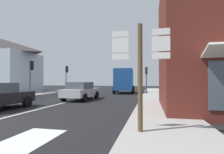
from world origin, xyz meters
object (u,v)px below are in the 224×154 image
sedan_far (81,91)px  traffic_light_far_right (146,74)px  delivery_truck (124,80)px  route_sign_post (140,69)px  traffic_light_far_left (67,73)px  traffic_light_near_left (31,70)px

sedan_far → traffic_light_far_right: (5.13, 8.65, 1.69)m
sedan_far → delivery_truck: size_ratio=0.83×
sedan_far → traffic_light_far_right: traffic_light_far_right is taller
route_sign_post → traffic_light_far_left: size_ratio=0.87×
route_sign_post → traffic_light_near_left: (-11.31, 10.19, 0.73)m
sedan_far → route_sign_post: size_ratio=1.33×
delivery_truck → traffic_light_far_left: 8.38m
sedan_far → traffic_light_near_left: 6.45m
route_sign_post → traffic_light_near_left: 15.24m
traffic_light_far_left → traffic_light_near_left: (0.00, -7.55, -0.08)m
traffic_light_far_left → traffic_light_near_left: traffic_light_far_left is taller
traffic_light_far_right → traffic_light_near_left: bearing=-147.5°
sedan_far → traffic_light_far_left: size_ratio=1.16×
traffic_light_far_right → traffic_light_near_left: 13.15m
sedan_far → traffic_light_near_left: traffic_light_near_left is taller
traffic_light_far_left → traffic_light_near_left: bearing=-90.0°
delivery_truck → traffic_light_far_right: 2.90m
traffic_light_near_left → delivery_truck: bearing=40.2°
sedan_far → delivery_truck: delivery_truck is taller
traffic_light_far_right → traffic_light_far_left: (-11.09, 0.50, 0.27)m
route_sign_post → sedan_far: bearing=121.9°
delivery_truck → traffic_light_far_right: size_ratio=1.55×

